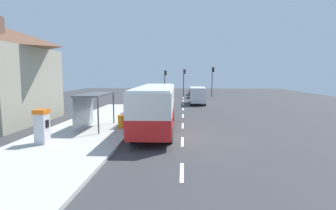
{
  "coord_description": "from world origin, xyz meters",
  "views": [
    {
      "loc": [
        0.3,
        -16.59,
        4.07
      ],
      "look_at": [
        -1.0,
        5.34,
        1.5
      ],
      "focal_mm": 28.12,
      "sensor_mm": 36.0,
      "label": 1
    }
  ],
  "objects": [
    {
      "name": "lane_stripe_seg_3",
      "position": [
        0.25,
        9.0,
        0.01
      ],
      "size": [
        0.16,
        2.2,
        0.01
      ],
      "primitive_type": "cube",
      "color": "silver",
      "rests_on": "ground"
    },
    {
      "name": "lane_stripe_seg_6",
      "position": [
        0.25,
        24.0,
        0.01
      ],
      "size": [
        0.16,
        2.2,
        0.01
      ],
      "primitive_type": "cube",
      "color": "silver",
      "rests_on": "ground"
    },
    {
      "name": "sidewalk_platform",
      "position": [
        -6.4,
        2.0,
        0.09
      ],
      "size": [
        6.2,
        30.0,
        0.18
      ],
      "primitive_type": "cube",
      "color": "beige",
      "rests_on": "ground"
    },
    {
      "name": "traffic_light_median",
      "position": [
        0.4,
        32.77,
        3.36
      ],
      "size": [
        0.49,
        0.28,
        5.06
      ],
      "color": "#2D2D2D",
      "rests_on": "ground"
    },
    {
      "name": "traffic_light_near_side",
      "position": [
        5.5,
        31.17,
        3.56
      ],
      "size": [
        0.49,
        0.28,
        5.4
      ],
      "color": "#2D2D2D",
      "rests_on": "ground"
    },
    {
      "name": "recycling_bin_red",
      "position": [
        -4.2,
        3.42,
        0.66
      ],
      "size": [
        0.52,
        0.52,
        0.95
      ],
      "primitive_type": "cylinder",
      "color": "red",
      "rests_on": "sidewalk_platform"
    },
    {
      "name": "lane_stripe_seg_1",
      "position": [
        0.25,
        -1.0,
        0.01
      ],
      "size": [
        0.16,
        2.2,
        0.01
      ],
      "primitive_type": "cube",
      "color": "silver",
      "rests_on": "ground"
    },
    {
      "name": "recycling_bin_blue",
      "position": [
        -4.2,
        2.72,
        0.66
      ],
      "size": [
        0.52,
        0.52,
        0.95
      ],
      "primitive_type": "cylinder",
      "color": "blue",
      "rests_on": "sidewalk_platform"
    },
    {
      "name": "white_van",
      "position": [
        2.2,
        19.52,
        1.34
      ],
      "size": [
        2.05,
        5.21,
        2.3
      ],
      "color": "silver",
      "rests_on": "ground"
    },
    {
      "name": "recycling_bin_orange",
      "position": [
        -4.2,
        2.02,
        0.66
      ],
      "size": [
        0.52,
        0.52,
        0.95
      ],
      "primitive_type": "cylinder",
      "color": "orange",
      "rests_on": "sidewalk_platform"
    },
    {
      "name": "ticket_machine",
      "position": [
        -7.64,
        -2.51,
        1.17
      ],
      "size": [
        0.66,
        0.76,
        1.94
      ],
      "color": "silver",
      "rests_on": "sidewalk_platform"
    },
    {
      "name": "bus",
      "position": [
        -1.71,
        2.36,
        1.84
      ],
      "size": [
        2.76,
        11.06,
        3.21
      ],
      "color": "red",
      "rests_on": "ground"
    },
    {
      "name": "ground_plane",
      "position": [
        0.0,
        14.0,
        -0.02
      ],
      "size": [
        56.0,
        92.0,
        0.04
      ],
      "primitive_type": "cube",
      "color": "#38383A"
    },
    {
      "name": "bus_shelter",
      "position": [
        -6.41,
        1.93,
        2.1
      ],
      "size": [
        1.8,
        4.0,
        2.5
      ],
      "color": "#4C4C51",
      "rests_on": "sidewalk_platform"
    },
    {
      "name": "sedan_near",
      "position": [
        2.3,
        36.0,
        0.79
      ],
      "size": [
        1.89,
        4.43,
        1.52
      ],
      "color": "#A51919",
      "rests_on": "ground"
    },
    {
      "name": "lane_stripe_seg_5",
      "position": [
        0.25,
        19.0,
        0.01
      ],
      "size": [
        0.16,
        2.2,
        0.01
      ],
      "primitive_type": "cube",
      "color": "silver",
      "rests_on": "ground"
    },
    {
      "name": "traffic_light_far_side",
      "position": [
        -3.1,
        31.97,
        3.22
      ],
      "size": [
        0.49,
        0.28,
        4.83
      ],
      "color": "#2D2D2D",
      "rests_on": "ground"
    },
    {
      "name": "lane_stripe_seg_2",
      "position": [
        0.25,
        4.0,
        0.01
      ],
      "size": [
        0.16,
        2.2,
        0.01
      ],
      "primitive_type": "cube",
      "color": "silver",
      "rests_on": "ground"
    },
    {
      "name": "sedan_far",
      "position": [
        2.3,
        29.4,
        0.79
      ],
      "size": [
        1.89,
        4.43,
        1.52
      ],
      "color": "#195933",
      "rests_on": "ground"
    },
    {
      "name": "lane_stripe_seg_7",
      "position": [
        0.25,
        29.0,
        0.01
      ],
      "size": [
        0.16,
        2.2,
        0.01
      ],
      "primitive_type": "cube",
      "color": "silver",
      "rests_on": "ground"
    },
    {
      "name": "lane_stripe_seg_0",
      "position": [
        0.25,
        -6.0,
        0.01
      ],
      "size": [
        0.16,
        2.2,
        0.01
      ],
      "primitive_type": "cube",
      "color": "silver",
      "rests_on": "ground"
    },
    {
      "name": "lane_stripe_seg_4",
      "position": [
        0.25,
        14.0,
        0.01
      ],
      "size": [
        0.16,
        2.2,
        0.01
      ],
      "primitive_type": "cube",
      "color": "silver",
      "rests_on": "ground"
    }
  ]
}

